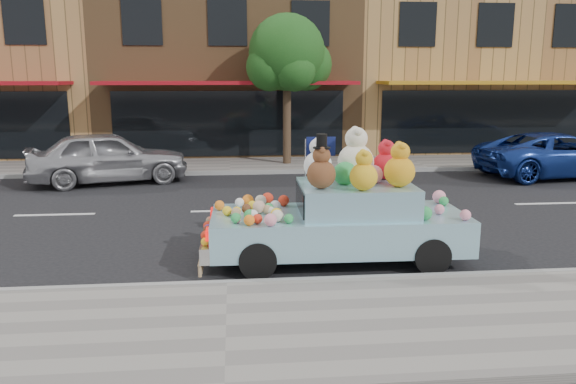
{
  "coord_description": "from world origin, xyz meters",
  "views": [
    {
      "loc": [
        0.14,
        -13.0,
        3.14
      ],
      "look_at": [
        1.02,
        -3.93,
        1.25
      ],
      "focal_mm": 35.0,
      "sensor_mm": 36.0,
      "label": 1
    }
  ],
  "objects": [
    {
      "name": "storefront_right",
      "position": [
        10.0,
        11.97,
        3.64
      ],
      "size": [
        10.0,
        9.8,
        7.3
      ],
      "color": "#AD8248",
      "rests_on": "ground"
    },
    {
      "name": "street_tree",
      "position": [
        2.03,
        6.55,
        3.69
      ],
      "size": [
        3.0,
        2.7,
        5.22
      ],
      "color": "#38281C",
      "rests_on": "ground"
    },
    {
      "name": "near_sidewalk",
      "position": [
        0.0,
        -6.5,
        0.06
      ],
      "size": [
        60.0,
        3.0,
        0.12
      ],
      "primitive_type": "cube",
      "color": "gray",
      "rests_on": "ground"
    },
    {
      "name": "storefront_mid",
      "position": [
        0.0,
        11.97,
        3.64
      ],
      "size": [
        10.0,
        9.8,
        7.3
      ],
      "color": "olive",
      "rests_on": "ground"
    },
    {
      "name": "car_blue",
      "position": [
        10.3,
        3.61,
        0.7
      ],
      "size": [
        5.26,
        2.84,
        1.4
      ],
      "primitive_type": "imported",
      "rotation": [
        0.0,
        0.0,
        1.68
      ],
      "color": "navy",
      "rests_on": "ground"
    },
    {
      "name": "far_sidewalk",
      "position": [
        0.0,
        6.5,
        0.06
      ],
      "size": [
        60.0,
        3.0,
        0.12
      ],
      "primitive_type": "cube",
      "color": "gray",
      "rests_on": "ground"
    },
    {
      "name": "ground",
      "position": [
        0.0,
        0.0,
        0.0
      ],
      "size": [
        120.0,
        120.0,
        0.0
      ],
      "primitive_type": "plane",
      "color": "black",
      "rests_on": "ground"
    },
    {
      "name": "art_car",
      "position": [
        1.94,
        -3.83,
        0.83
      ],
      "size": [
        4.52,
        1.85,
        2.28
      ],
      "rotation": [
        0.0,
        0.0,
        -0.02
      ],
      "color": "black",
      "rests_on": "ground"
    },
    {
      "name": "far_kerb",
      "position": [
        0.0,
        5.0,
        0.07
      ],
      "size": [
        60.0,
        0.12,
        0.13
      ],
      "primitive_type": "cube",
      "color": "gray",
      "rests_on": "ground"
    },
    {
      "name": "near_kerb",
      "position": [
        0.0,
        -5.0,
        0.07
      ],
      "size": [
        60.0,
        0.12,
        0.13
      ],
      "primitive_type": "cube",
      "color": "gray",
      "rests_on": "ground"
    },
    {
      "name": "car_silver",
      "position": [
        -3.57,
        3.92,
        0.78
      ],
      "size": [
        4.92,
        2.97,
        1.57
      ],
      "primitive_type": "imported",
      "rotation": [
        0.0,
        0.0,
        1.83
      ],
      "color": "#ABABB0",
      "rests_on": "ground"
    }
  ]
}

